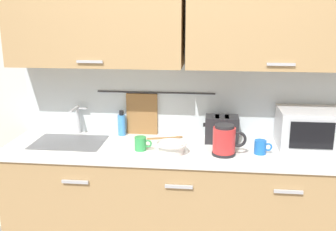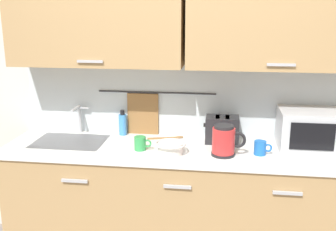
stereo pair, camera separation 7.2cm
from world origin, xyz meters
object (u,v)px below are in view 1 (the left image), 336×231
Objects in this scene: microwave at (311,128)px; electric_kettle at (225,140)px; mug_near_sink at (141,144)px; wooden_spoon at (170,138)px; mixing_bowl at (171,147)px; mug_by_kettle at (261,147)px; dish_soap_bottle at (122,124)px; toaster at (222,129)px.

microwave is 2.03× the size of electric_kettle.
microwave reaches higher than mug_near_sink.
wooden_spoon is at bearing 142.30° from electric_kettle.
mixing_bowl is (-0.36, -0.01, -0.06)m from electric_kettle.
mug_by_kettle is (0.24, 0.04, -0.05)m from electric_kettle.
microwave is 1.39m from dish_soap_bottle.
wooden_spoon is (-0.39, 0.03, -0.09)m from toaster.
microwave reaches higher than toaster.
dish_soap_bottle is at bearing 122.30° from mug_near_sink.
wooden_spoon is at bearing -6.42° from dish_soap_bottle.
microwave is 2.15× the size of mixing_bowl.
wooden_spoon is (-0.40, 0.31, -0.10)m from electric_kettle.
dish_soap_bottle is at bearing 163.18° from mug_by_kettle.
toaster is 0.94× the size of wooden_spoon.
microwave is 1.69× the size of wooden_spoon.
microwave is at bearing 9.72° from mug_near_sink.
mixing_bowl is at bearing -174.41° from mug_by_kettle.
electric_kettle is at bearing -2.83° from mug_near_sink.
microwave is at bearing -5.06° from dish_soap_bottle.
toaster is at bearing 175.43° from microwave.
mixing_bowl reaches higher than wooden_spoon.
dish_soap_bottle is at bearing 174.54° from toaster.
microwave is at bearing 14.20° from mixing_bowl.
toaster is at bearing -4.53° from wooden_spoon.
electric_kettle is 1.89× the size of mug_by_kettle.
microwave is 1.00m from mixing_bowl.
microwave is 3.83× the size of mug_near_sink.
dish_soap_bottle reaches higher than mug_near_sink.
dish_soap_bottle is 0.72× the size of wooden_spoon.
dish_soap_bottle is (-0.78, 0.35, -0.01)m from electric_kettle.
electric_kettle reaches higher than toaster.
mug_near_sink is at bearing -57.70° from dish_soap_bottle.
electric_kettle reaches higher than wooden_spoon.
dish_soap_bottle reaches higher than mug_by_kettle.
electric_kettle is 1.16× the size of dish_soap_bottle.
mug_by_kettle reaches higher than wooden_spoon.
toaster is (-0.01, 0.28, -0.01)m from electric_kettle.
mixing_bowl is at bearing -11.10° from mug_near_sink.
mug_near_sink is 0.22m from mixing_bowl.
toaster is at bearing -5.46° from dish_soap_bottle.
mixing_bowl is 0.33m from wooden_spoon.
toaster is 0.40m from wooden_spoon.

